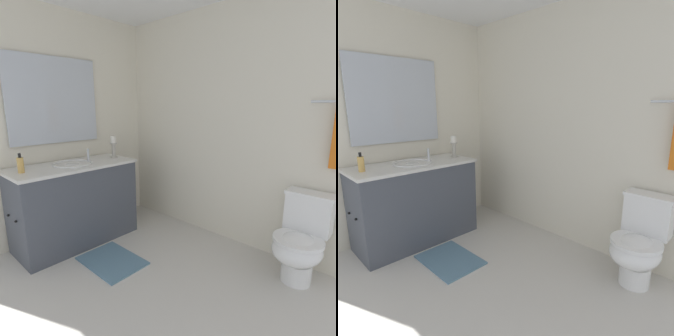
{
  "view_description": "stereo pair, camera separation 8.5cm",
  "coord_description": "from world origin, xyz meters",
  "views": [
    {
      "loc": [
        1.43,
        -1.31,
        1.47
      ],
      "look_at": [
        -0.23,
        0.47,
        0.9
      ],
      "focal_mm": 29.1,
      "sensor_mm": 36.0,
      "label": 1
    },
    {
      "loc": [
        1.49,
        -1.26,
        1.47
      ],
      "look_at": [
        -0.23,
        0.47,
        0.9
      ],
      "focal_mm": 29.1,
      "sensor_mm": 36.0,
      "label": 2
    }
  ],
  "objects": [
    {
      "name": "bath_mat",
      "position": [
        -0.55,
        0.03,
        0.01
      ],
      "size": [
        0.6,
        0.44,
        0.02
      ],
      "primitive_type": "cube",
      "color": "slate",
      "rests_on": "ground"
    },
    {
      "name": "mirror",
      "position": [
        -1.46,
        0.03,
        1.51
      ],
      "size": [
        0.02,
        0.97,
        0.89
      ],
      "primitive_type": "cube",
      "color": "silver"
    },
    {
      "name": "sink_basin",
      "position": [
        -1.18,
        0.03,
        0.83
      ],
      "size": [
        0.4,
        0.4,
        0.24
      ],
      "color": "white",
      "rests_on": "vanity_cabinet"
    },
    {
      "name": "soap_bottle",
      "position": [
        -1.17,
        -0.47,
        0.94
      ],
      "size": [
        0.06,
        0.06,
        0.18
      ],
      "color": "#E5B259",
      "rests_on": "vanity_cabinet"
    },
    {
      "name": "vanity_cabinet",
      "position": [
        -1.18,
        0.03,
        0.43
      ],
      "size": [
        0.58,
        1.27,
        0.86
      ],
      "color": "#474C56",
      "rests_on": "ground"
    },
    {
      "name": "wall_back",
      "position": [
        0.0,
        1.22,
        1.23
      ],
      "size": [
        3.0,
        0.04,
        2.45
      ],
      "primitive_type": "cube",
      "color": "silver",
      "rests_on": "ground"
    },
    {
      "name": "toilet",
      "position": [
        0.83,
        0.94,
        0.37
      ],
      "size": [
        0.39,
        0.54,
        0.75
      ],
      "color": "white",
      "rests_on": "ground"
    },
    {
      "name": "wall_left",
      "position": [
        -1.5,
        0.0,
        1.23
      ],
      "size": [
        0.04,
        2.44,
        2.45
      ],
      "primitive_type": "cube",
      "color": "silver",
      "rests_on": "ground"
    },
    {
      "name": "floor",
      "position": [
        0.0,
        0.0,
        -0.01
      ],
      "size": [
        3.0,
        2.44,
        0.02
      ],
      "primitive_type": "cube",
      "color": "beige",
      "rests_on": "ground"
    },
    {
      "name": "candle_holder_tall",
      "position": [
        -1.16,
        0.54,
        0.99
      ],
      "size": [
        0.09,
        0.09,
        0.25
      ],
      "color": "#B7B2A5",
      "rests_on": "vanity_cabinet"
    }
  ]
}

